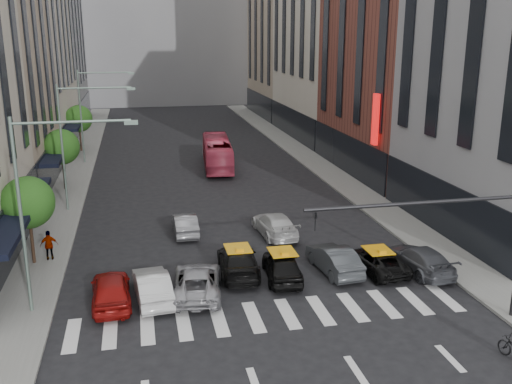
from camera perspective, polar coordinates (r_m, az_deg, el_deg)
ground at (r=25.65m, az=2.73°, el=-13.71°), size 160.00×160.00×0.00m
sidewalk_left at (r=53.40m, az=-17.75°, el=1.37°), size 3.00×96.00×0.15m
sidewalk_right at (r=55.83m, az=6.41°, el=2.63°), size 3.00×96.00×0.15m
building_left_d at (r=87.35m, az=-20.16°, el=16.35°), size 8.00×18.00×30.00m
building_right_b at (r=53.67m, az=13.69°, el=15.70°), size 8.00×18.00×26.00m
building_right_d at (r=89.55m, az=2.92°, el=16.56°), size 8.00×18.00×28.00m
building_far at (r=106.89m, az=-9.30°, el=18.38°), size 30.00×10.00×36.00m
tree_near at (r=33.38m, az=-21.86°, el=-0.99°), size 2.88×2.88×4.95m
tree_mid at (r=48.80m, az=-18.87°, el=4.29°), size 2.88×2.88×4.95m
tree_far at (r=64.50m, az=-17.31°, el=7.01°), size 2.88×2.88×4.95m
streetlamp_near at (r=26.79m, az=-20.70°, el=0.22°), size 5.38×0.25×9.00m
streetlamp_mid at (r=42.34m, az=-17.66°, el=5.87°), size 5.38×0.25×9.00m
streetlamp_far at (r=58.14m, az=-16.25°, el=8.46°), size 5.38×0.25×9.00m
traffic_signal at (r=25.91m, az=20.17°, el=-3.55°), size 10.10×0.20×6.00m
liberty_sign at (r=45.95m, az=11.87°, el=7.11°), size 0.30×0.70×4.00m
car_red at (r=28.38m, az=-14.30°, el=-9.43°), size 2.03×4.60×1.54m
car_white_front at (r=28.43m, az=-10.34°, el=-9.21°), size 1.99×4.60×1.47m
car_silver at (r=28.69m, az=-5.93°, el=-8.87°), size 2.94×5.28×1.40m
taxi_left at (r=30.80m, az=-1.80°, el=-6.95°), size 2.44×5.19×1.46m
taxi_center at (r=30.24m, az=2.64°, el=-7.36°), size 2.21×4.58×1.51m
car_grey_mid at (r=31.35m, az=7.80°, el=-6.65°), size 2.00×4.65×1.49m
taxi_right at (r=31.85m, az=12.05°, el=-6.76°), size 2.47×4.57×1.22m
car_grey_curb at (r=32.37m, az=16.07°, el=-6.48°), size 2.41×5.03×1.41m
car_row2_left at (r=37.04m, az=-7.13°, el=-3.19°), size 1.51×4.16×1.36m
car_row2_right at (r=36.56m, az=1.88°, el=-3.25°), size 2.38×5.13×1.45m
bus at (r=54.72m, az=-3.90°, el=3.91°), size 3.37×10.63×2.91m
pedestrian_far at (r=34.31m, az=-19.97°, el=-5.02°), size 1.03×0.48×1.71m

